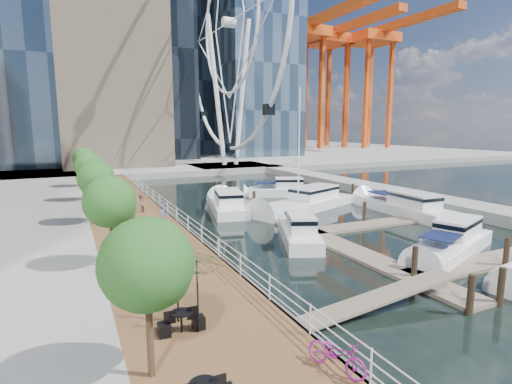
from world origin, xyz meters
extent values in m
plane|color=black|center=(0.00, 0.00, 0.00)|extent=(520.00, 520.00, 0.00)
cube|color=brown|center=(-9.00, 15.00, 0.50)|extent=(6.00, 60.00, 1.00)
cube|color=#595954|center=(-6.00, 15.00, 0.50)|extent=(0.25, 60.00, 1.00)
cube|color=gray|center=(0.00, 102.00, 0.50)|extent=(200.00, 114.00, 1.00)
cube|color=gray|center=(20.00, 20.00, 0.50)|extent=(4.00, 60.00, 1.00)
cube|color=gray|center=(14.00, 52.00, 0.50)|extent=(14.00, 12.00, 1.00)
cube|color=#6D6051|center=(3.00, 10.00, 0.10)|extent=(2.00, 32.00, 0.20)
cube|color=#6D6051|center=(9.00, -2.00, 0.10)|extent=(12.00, 2.00, 0.20)
cube|color=#6D6051|center=(9.00, 8.00, 0.10)|extent=(12.00, 2.00, 0.20)
cube|color=#6D6051|center=(9.00, 18.00, 0.10)|extent=(12.00, 2.00, 0.20)
cylinder|color=white|center=(11.50, 52.00, 14.00)|extent=(0.80, 0.80, 26.00)
cylinder|color=white|center=(16.50, 52.00, 14.00)|extent=(0.80, 0.80, 26.00)
torus|color=white|center=(14.00, 52.00, 26.00)|extent=(0.70, 44.70, 44.70)
cylinder|color=#3F2B1C|center=(-11.40, -6.00, 2.20)|extent=(0.20, 0.20, 2.40)
sphere|color=#265B1E|center=(-11.40, -6.00, 4.30)|extent=(2.60, 2.60, 2.60)
cylinder|color=#3F2B1C|center=(-11.40, 4.00, 2.20)|extent=(0.20, 0.20, 2.40)
sphere|color=#265B1E|center=(-11.40, 4.00, 4.30)|extent=(2.60, 2.60, 2.60)
cylinder|color=#3F2B1C|center=(-11.40, 14.00, 2.20)|extent=(0.20, 0.20, 2.40)
sphere|color=#265B1E|center=(-11.40, 14.00, 4.30)|extent=(2.60, 2.60, 2.60)
cylinder|color=#3F2B1C|center=(-11.40, 24.00, 2.20)|extent=(0.20, 0.20, 2.40)
sphere|color=#265B1E|center=(-11.40, 24.00, 4.30)|extent=(2.60, 2.60, 2.60)
cylinder|color=#3F2B1C|center=(-11.40, 34.00, 2.20)|extent=(0.20, 0.20, 2.40)
sphere|color=#265B1E|center=(-11.40, 34.00, 4.30)|extent=(2.60, 2.60, 2.60)
imported|color=#98167B|center=(-6.50, -8.03, 1.51)|extent=(1.31, 2.06, 1.02)
imported|color=#4B4A63|center=(-7.61, 9.84, 1.93)|extent=(0.78, 0.81, 1.86)
imported|color=#7F6258|center=(-7.98, 16.54, 1.76)|extent=(0.91, 0.93, 1.51)
imported|color=#333540|center=(-9.51, 26.79, 1.94)|extent=(1.14, 0.59, 1.87)
imported|color=#0F3711|center=(-9.47, -4.24, 2.35)|extent=(3.50, 3.54, 2.69)
imported|color=#0E3618|center=(-9.90, -3.20, 2.33)|extent=(3.11, 3.16, 2.66)
imported|color=#0E351E|center=(-9.98, 1.13, 2.03)|extent=(2.63, 2.66, 2.07)
camera|label=1|loc=(-13.13, -16.60, 7.97)|focal=28.00mm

